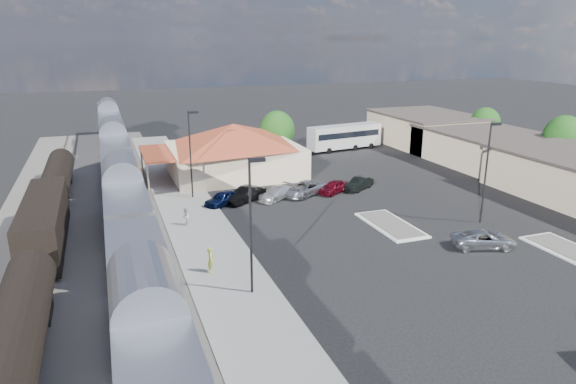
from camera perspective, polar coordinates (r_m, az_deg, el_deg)
name	(u,v)px	position (r m, az deg, el deg)	size (l,w,h in m)	color
ground	(361,240)	(42.68, 8.08, -5.27)	(280.00, 280.00, 0.00)	black
railbed	(89,237)	(45.64, -21.26, -4.72)	(16.00, 100.00, 0.12)	#4C4944
platform	(202,232)	(44.27, -9.59, -4.39)	(5.50, 92.00, 0.18)	gray
passenger_train	(124,207)	(43.31, -17.71, -1.55)	(3.00, 104.00, 5.55)	silver
freight_cars	(45,225)	(44.11, -25.41, -3.38)	(2.80, 46.00, 4.00)	black
station_depot	(234,149)	(61.84, -6.06, 4.75)	(18.35, 12.24, 6.20)	beige
buildings_east	(509,153)	(69.28, 23.37, 4.03)	(14.40, 51.40, 4.80)	#C6B28C
traffic_island_south	(391,225)	(46.14, 11.34, -3.58)	(3.30, 7.50, 0.21)	silver
traffic_island_north	(572,252)	(45.31, 29.02, -5.83)	(3.30, 7.50, 0.21)	silver
lamp_plat_s	(252,216)	(31.69, -4.03, -2.70)	(1.08, 0.25, 9.00)	black
lamp_plat_n	(191,148)	(52.48, -10.73, 4.86)	(1.08, 0.25, 9.00)	black
lamp_lot	(488,165)	(47.82, 21.30, 2.86)	(1.08, 0.25, 9.00)	black
tree_east_b	(564,137)	(71.64, 28.32, 5.37)	(4.94, 4.94, 6.96)	#382314
tree_east_c	(485,124)	(81.54, 21.04, 7.08)	(4.41, 4.41, 6.21)	#382314
tree_depot	(277,130)	(69.42, -1.21, 6.90)	(4.71, 4.71, 6.63)	#382314
suv	(484,239)	(43.37, 20.94, -4.91)	(2.28, 4.94, 1.37)	#A3A6AB
coach_bus	(345,136)	(76.27, 6.31, 6.23)	(11.70, 4.14, 3.68)	white
person_a	(211,260)	(36.32, -8.60, -7.46)	(0.67, 0.44, 1.83)	#CDDD45
person_b	(185,217)	(45.55, -11.33, -2.70)	(0.77, 0.60, 1.58)	white
parked_car_a	(223,198)	(51.03, -7.19, -0.68)	(1.69, 4.21, 1.43)	#0D1A44
parked_car_b	(245,194)	(51.83, -4.75, -0.28)	(1.61, 4.61, 1.52)	black
parked_car_c	(277,193)	(52.47, -1.29, -0.12)	(1.86, 4.58, 1.33)	silver
parked_car_d	(304,189)	(53.78, 1.84, 0.37)	(2.43, 5.26, 1.46)	gray
parked_car_e	(333,187)	(54.76, 5.07, 0.55)	(1.59, 3.96, 1.35)	maroon
parked_car_f	(359,184)	(56.41, 7.89, 0.94)	(1.42, 4.08, 1.34)	black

